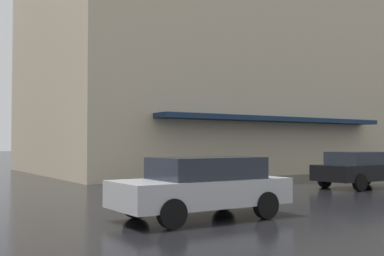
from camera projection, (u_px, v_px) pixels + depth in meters
car_silver at (202, 186)px, 11.03m from camera, size 1.85×4.10×1.41m
car_black at (362, 168)px, 18.73m from camera, size 1.85×4.10×1.41m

